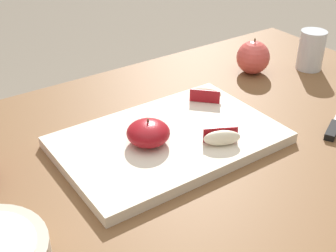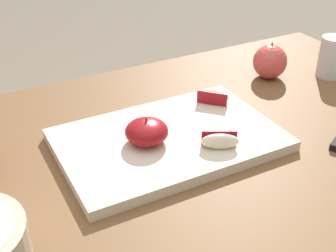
{
  "view_description": "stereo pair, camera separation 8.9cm",
  "coord_description": "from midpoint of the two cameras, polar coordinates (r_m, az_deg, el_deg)",
  "views": [
    {
      "loc": [
        -0.48,
        -0.62,
        1.27
      ],
      "look_at": [
        -0.05,
        0.0,
        0.81
      ],
      "focal_mm": 48.35,
      "sensor_mm": 36.0,
      "label": 1
    },
    {
      "loc": [
        -0.41,
        -0.67,
        1.27
      ],
      "look_at": [
        -0.05,
        0.0,
        0.81
      ],
      "focal_mm": 48.35,
      "sensor_mm": 36.0,
      "label": 2
    }
  ],
  "objects": [
    {
      "name": "apple_wedge_near_knife",
      "position": [
        0.86,
        3.89,
        -1.56
      ],
      "size": [
        0.07,
        0.05,
        0.03
      ],
      "color": "#F4EACC",
      "rests_on": "cutting_board"
    },
    {
      "name": "drinking_glass_water",
      "position": [
        1.26,
        15.7,
        9.15
      ],
      "size": [
        0.07,
        0.07,
        0.1
      ],
      "color": "silver",
      "rests_on": "dining_table"
    },
    {
      "name": "dining_table",
      "position": [
        1.0,
        0.0,
        -7.07
      ],
      "size": [
        1.28,
        0.77,
        0.77
      ],
      "color": "brown",
      "rests_on": "ground_plane"
    },
    {
      "name": "cutting_board",
      "position": [
        0.9,
        -2.81,
        -1.76
      ],
      "size": [
        0.43,
        0.28,
        0.02
      ],
      "color": "beige",
      "rests_on": "dining_table"
    },
    {
      "name": "whole_apple_pink_lady",
      "position": [
        1.2,
        8.61,
        8.51
      ],
      "size": [
        0.09,
        0.09,
        0.1
      ],
      "color": "#D14C47",
      "rests_on": "dining_table"
    },
    {
      "name": "apple_wedge_back",
      "position": [
        1.02,
        2.25,
        4.0
      ],
      "size": [
        0.07,
        0.07,
        0.03
      ],
      "color": "#F4EACC",
      "rests_on": "cutting_board"
    },
    {
      "name": "apple_half_skin_up",
      "position": [
        0.86,
        -5.59,
        -0.82
      ],
      "size": [
        0.08,
        0.08,
        0.05
      ],
      "color": "maroon",
      "rests_on": "cutting_board"
    },
    {
      "name": "paring_knife",
      "position": [
        1.0,
        17.85,
        -0.3
      ],
      "size": [
        0.15,
        0.09,
        0.01
      ],
      "color": "silver",
      "rests_on": "dining_table"
    }
  ]
}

